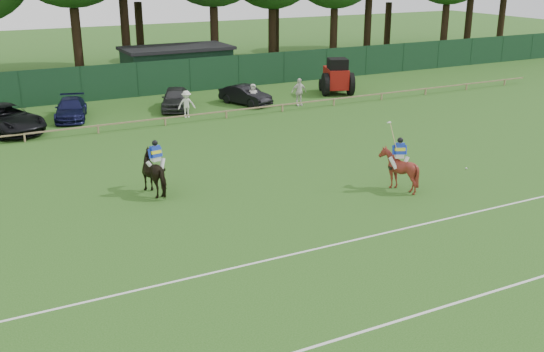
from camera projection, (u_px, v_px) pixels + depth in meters
ground at (298, 239)px, 22.71m from camera, size 160.00×160.00×0.00m
horse_dark at (157, 173)px, 26.93m from camera, size 1.41×2.31×1.81m
horse_chestnut at (398, 169)px, 27.37m from camera, size 1.99×2.09×1.80m
suv_black at (6, 119)px, 36.57m from camera, size 4.53×6.23×1.58m
sedan_navy at (71, 109)px, 39.60m from camera, size 2.82×4.70×1.27m
hatch_grey at (176, 98)px, 42.17m from camera, size 3.25×4.61×1.46m
estate_black at (245, 95)px, 43.61m from camera, size 2.73×4.18×1.30m
spectator_left at (187, 104)px, 39.95m from camera, size 1.18×0.78×1.70m
spectator_mid at (299, 92)px, 43.20m from camera, size 1.13×0.54×1.87m
spectator_right at (253, 95)px, 43.01m from camera, size 0.86×0.70×1.53m
rider_dark at (156, 155)px, 26.66m from camera, size 0.93×0.47×1.41m
rider_chestnut at (400, 152)px, 27.10m from camera, size 0.90×0.78×2.05m
polo_ball at (466, 168)px, 30.26m from camera, size 0.09×0.09×0.09m
pitch_lines at (353, 281)px, 19.76m from camera, size 60.00×5.10×0.01m
pitch_rail at (149, 120)px, 37.71m from camera, size 62.10×0.10×0.50m
perimeter_fence at (111, 82)px, 45.01m from camera, size 92.08×0.08×2.50m
utility_shed at (177, 66)px, 50.05m from camera, size 8.40×4.40×3.04m
tree_row at (112, 79)px, 53.01m from camera, size 96.00×12.00×21.00m
tractor at (336, 77)px, 46.90m from camera, size 3.06×3.67×2.65m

